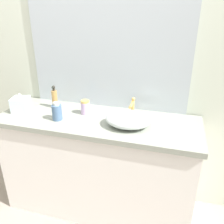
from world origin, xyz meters
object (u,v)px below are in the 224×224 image
soap_dispenser (55,98)px  perfume_bottle (85,107)px  sink_basin (128,119)px  lotion_bottle (57,112)px  tissue_box (21,104)px

soap_dispenser → perfume_bottle: 0.30m
sink_basin → lotion_bottle: 0.54m
lotion_bottle → perfume_bottle: bearing=45.4°
soap_dispenser → tissue_box: 0.27m
lotion_bottle → tissue_box: (-0.36, 0.07, 0.00)m
sink_basin → perfume_bottle: (-0.37, 0.12, 0.00)m
perfume_bottle → tissue_box: 0.54m
sink_basin → perfume_bottle: 0.39m
perfume_bottle → tissue_box: tissue_box is taller
lotion_bottle → tissue_box: 0.37m
soap_dispenser → perfume_bottle: soap_dispenser is taller
soap_dispenser → sink_basin: bearing=-14.0°
soap_dispenser → tissue_box: (-0.23, -0.15, -0.02)m
sink_basin → lotion_bottle: (-0.54, -0.05, 0.01)m
soap_dispenser → tissue_box: bearing=-147.0°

